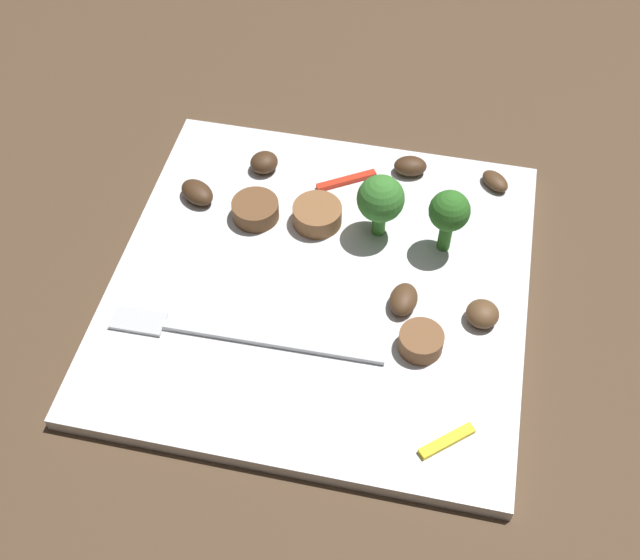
% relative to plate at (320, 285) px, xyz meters
% --- Properties ---
extents(ground_plane, '(1.40, 1.40, 0.00)m').
position_rel_plate_xyz_m(ground_plane, '(0.00, 0.00, -0.01)').
color(ground_plane, '#4C3826').
extents(plate, '(0.28, 0.28, 0.01)m').
position_rel_plate_xyz_m(plate, '(0.00, 0.00, 0.00)').
color(plate, white).
rests_on(plate, ground_plane).
extents(fork, '(0.18, 0.02, 0.00)m').
position_rel_plate_xyz_m(fork, '(0.05, 0.06, 0.01)').
color(fork, silver).
rests_on(fork, plate).
extents(broccoli_floret_0, '(0.03, 0.03, 0.05)m').
position_rel_plate_xyz_m(broccoli_floret_0, '(-0.03, -0.05, 0.04)').
color(broccoli_floret_0, '#408630').
rests_on(broccoli_floret_0, plate).
extents(broccoli_floret_1, '(0.03, 0.03, 0.05)m').
position_rel_plate_xyz_m(broccoli_floret_1, '(-0.08, -0.05, 0.04)').
color(broccoli_floret_1, '#347525').
rests_on(broccoli_floret_1, plate).
extents(sausage_slice_0, '(0.04, 0.04, 0.01)m').
position_rel_plate_xyz_m(sausage_slice_0, '(0.06, -0.05, 0.01)').
color(sausage_slice_0, brown).
rests_on(sausage_slice_0, plate).
extents(sausage_slice_1, '(0.04, 0.04, 0.01)m').
position_rel_plate_xyz_m(sausage_slice_1, '(-0.07, 0.04, 0.01)').
color(sausage_slice_1, brown).
rests_on(sausage_slice_1, plate).
extents(sausage_slice_2, '(0.05, 0.05, 0.01)m').
position_rel_plate_xyz_m(sausage_slice_2, '(0.01, -0.05, 0.01)').
color(sausage_slice_2, brown).
rests_on(sausage_slice_2, plate).
extents(mushroom_0, '(0.03, 0.03, 0.01)m').
position_rel_plate_xyz_m(mushroom_0, '(0.06, -0.10, 0.01)').
color(mushroom_0, '#422B19').
rests_on(mushroom_0, plate).
extents(mushroom_1, '(0.03, 0.03, 0.01)m').
position_rel_plate_xyz_m(mushroom_1, '(-0.11, 0.01, 0.01)').
color(mushroom_1, brown).
rests_on(mushroom_1, plate).
extents(mushroom_2, '(0.03, 0.03, 0.01)m').
position_rel_plate_xyz_m(mushroom_2, '(0.10, -0.06, 0.01)').
color(mushroom_2, '#422B19').
rests_on(mushroom_2, plate).
extents(mushroom_3, '(0.03, 0.03, 0.01)m').
position_rel_plate_xyz_m(mushroom_3, '(-0.11, -0.12, 0.01)').
color(mushroom_3, '#4C331E').
rests_on(mushroom_3, plate).
extents(mushroom_4, '(0.02, 0.03, 0.01)m').
position_rel_plate_xyz_m(mushroom_4, '(-0.06, 0.01, 0.01)').
color(mushroom_4, '#4C331E').
rests_on(mushroom_4, plate).
extents(mushroom_5, '(0.03, 0.02, 0.01)m').
position_rel_plate_xyz_m(mushroom_5, '(-0.05, -0.12, 0.01)').
color(mushroom_5, '#422B19').
rests_on(mushroom_5, plate).
extents(pepper_strip_0, '(0.04, 0.03, 0.00)m').
position_rel_plate_xyz_m(pepper_strip_0, '(-0.00, -0.10, 0.01)').
color(pepper_strip_0, red).
rests_on(pepper_strip_0, plate).
extents(pepper_strip_1, '(0.03, 0.03, 0.00)m').
position_rel_plate_xyz_m(pepper_strip_1, '(-0.10, 0.10, 0.01)').
color(pepper_strip_1, yellow).
rests_on(pepper_strip_1, plate).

